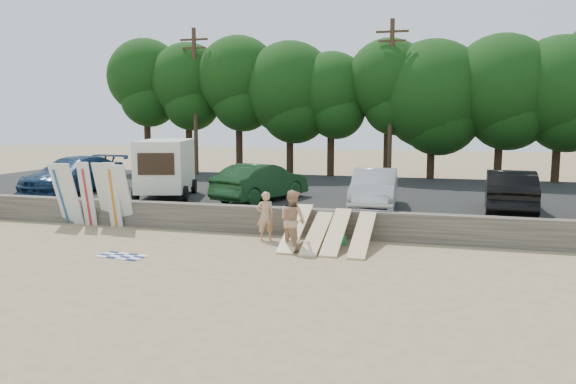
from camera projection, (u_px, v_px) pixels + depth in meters
name	position (u px, v px, depth m)	size (l,w,h in m)	color
ground	(274.00, 254.00, 17.54)	(120.00, 120.00, 0.00)	tan
seawall	(298.00, 222.00, 20.33)	(44.00, 0.50, 1.00)	#6B6356
parking_lot	(337.00, 198.00, 27.52)	(44.00, 14.50, 0.70)	#282828
treeline	(393.00, 85.00, 33.01)	(33.66, 6.35, 9.06)	#382616
utility_poles	(391.00, 97.00, 31.57)	(25.80, 0.26, 9.00)	#473321
box_trailer	(166.00, 165.00, 25.09)	(3.16, 4.43, 2.56)	silver
car_0	(74.00, 175.00, 26.80)	(2.38, 5.85, 1.70)	navy
car_1	(261.00, 182.00, 24.05)	(1.69, 4.86, 1.60)	#133417
car_2	(374.00, 189.00, 21.91)	(1.65, 4.73, 1.56)	#A2A2A7
car_3	(510.00, 191.00, 21.04)	(1.71, 4.90, 1.62)	black
surfboard_upright_0	(61.00, 194.00, 22.26)	(0.50, 0.06, 2.60)	silver
surfboard_upright_1	(72.00, 194.00, 22.04)	(0.50, 0.06, 2.60)	silver
surfboard_upright_2	(87.00, 194.00, 21.91)	(0.50, 0.06, 2.60)	silver
surfboard_upright_3	(103.00, 194.00, 21.93)	(0.50, 0.06, 2.60)	silver
surfboard_upright_4	(113.00, 195.00, 21.62)	(0.50, 0.06, 2.60)	silver
surfboard_upright_5	(124.00, 196.00, 21.60)	(0.50, 0.06, 2.60)	silver
surfboard_low_0	(296.00, 228.00, 18.75)	(0.56, 3.00, 0.07)	beige
surfboard_low_1	(317.00, 233.00, 18.47)	(0.56, 3.00, 0.07)	beige
surfboard_low_2	(336.00, 231.00, 18.38)	(0.56, 3.00, 0.07)	beige
surfboard_low_3	(362.00, 234.00, 18.11)	(0.56, 3.00, 0.07)	beige
beachgoer_a	(265.00, 216.00, 19.49)	(0.62, 0.41, 1.71)	tan
beachgoer_b	(293.00, 220.00, 17.98)	(0.95, 0.74, 1.96)	tan
cooler	(340.00, 240.00, 18.84)	(0.38, 0.30, 0.32)	#279148
gear_bag	(321.00, 240.00, 19.12)	(0.30, 0.25, 0.22)	#C06916
beach_towel	(122.00, 256.00, 17.31)	(1.50, 1.50, 0.00)	white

